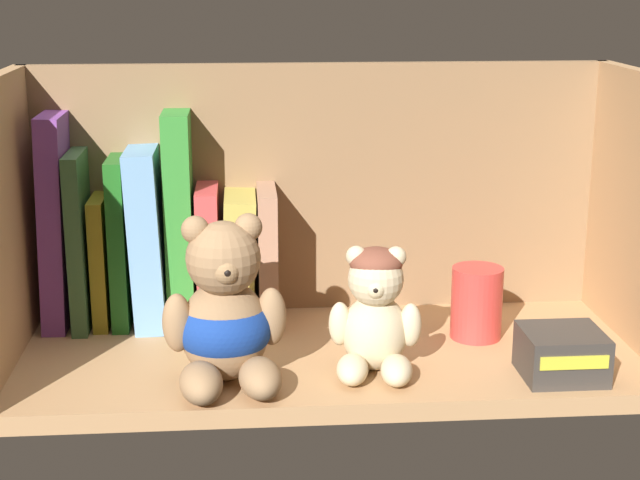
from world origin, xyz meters
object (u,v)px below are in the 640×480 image
at_px(book_8, 267,252).
at_px(teddy_bear_larger, 225,318).
at_px(book_2, 103,259).
at_px(book_0, 57,220).
at_px(book_3, 121,240).
at_px(book_1, 82,237).
at_px(book_4, 148,235).
at_px(pillar_candle, 477,303).
at_px(book_6, 209,252).
at_px(book_5, 180,217).
at_px(teddy_bear_smaller, 375,314).
at_px(small_product_box, 562,354).
at_px(book_7, 239,255).

bearing_deg(book_8, teddy_bear_larger, -103.82).
bearing_deg(teddy_bear_larger, book_2, 126.98).
relative_size(book_0, book_3, 1.25).
distance_m(book_0, book_1, 0.03).
xyz_separation_m(book_4, pillar_candle, (0.37, -0.09, -0.06)).
height_order(book_2, book_6, book_6).
height_order(book_3, book_5, book_5).
xyz_separation_m(teddy_bear_larger, teddy_bear_smaller, (0.15, 0.01, -0.00)).
bearing_deg(book_8, small_product_box, -35.29).
relative_size(book_1, teddy_bear_smaller, 1.55).
bearing_deg(book_4, book_0, 180.00).
bearing_deg(small_product_box, pillar_candle, 117.43).
xyz_separation_m(book_2, book_4, (0.05, 0.00, 0.03)).
bearing_deg(small_product_box, teddy_bear_smaller, 171.16).
xyz_separation_m(book_8, teddy_bear_smaller, (0.10, -0.18, -0.02)).
bearing_deg(book_5, book_6, 0.00).
bearing_deg(book_4, book_3, 180.00).
distance_m(book_4, book_7, 0.11).
relative_size(book_0, teddy_bear_smaller, 1.87).
bearing_deg(teddy_bear_larger, book_3, 122.41).
height_order(book_7, book_8, book_8).
bearing_deg(book_7, book_6, 180.00).
bearing_deg(book_0, book_2, 0.00).
relative_size(book_8, teddy_bear_larger, 0.93).
distance_m(book_2, small_product_box, 0.53).
relative_size(book_2, book_8, 0.95).
height_order(book_8, small_product_box, book_8).
height_order(teddy_bear_smaller, pillar_candle, teddy_bear_smaller).
relative_size(book_0, book_7, 1.61).
distance_m(book_4, pillar_candle, 0.38).
bearing_deg(book_2, pillar_candle, -12.01).
distance_m(book_1, book_3, 0.04).
height_order(book_5, small_product_box, book_5).
xyz_separation_m(book_2, teddy_bear_larger, (0.14, -0.19, -0.01)).
bearing_deg(book_5, small_product_box, -27.80).
height_order(book_0, book_6, book_0).
height_order(book_2, pillar_candle, book_2).
xyz_separation_m(book_1, book_4, (0.08, 0.00, 0.00)).
bearing_deg(pillar_candle, book_2, 167.99).
distance_m(book_1, small_product_box, 0.55).
height_order(book_1, small_product_box, book_1).
relative_size(book_3, book_7, 1.29).
distance_m(book_4, teddy_bear_smaller, 0.30).
xyz_separation_m(book_3, small_product_box, (0.46, -0.21, -0.07)).
height_order(book_7, small_product_box, book_7).
bearing_deg(book_1, pillar_candle, -11.43).
bearing_deg(teddy_bear_smaller, pillar_candle, 34.74).
distance_m(book_3, book_8, 0.17).
bearing_deg(book_3, book_8, 0.00).
relative_size(book_2, teddy_bear_smaller, 1.15).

